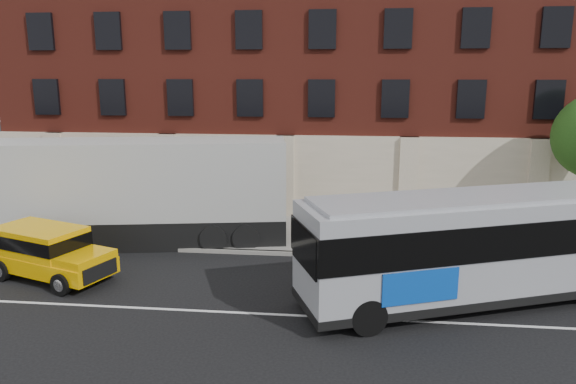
# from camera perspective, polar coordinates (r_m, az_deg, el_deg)

# --- Properties ---
(ground) EXTENTS (120.00, 120.00, 0.00)m
(ground) POSITION_cam_1_polar(r_m,az_deg,el_deg) (16.68, -5.03, -13.21)
(ground) COLOR black
(ground) RESTS_ON ground
(sidewalk) EXTENTS (60.00, 6.00, 0.15)m
(sidewalk) POSITION_cam_1_polar(r_m,az_deg,el_deg) (24.96, -1.01, -4.15)
(sidewalk) COLOR #9B988D
(sidewalk) RESTS_ON ground
(kerb) EXTENTS (60.00, 0.25, 0.15)m
(kerb) POSITION_cam_1_polar(r_m,az_deg,el_deg) (22.13, -2.00, -6.35)
(kerb) COLOR #9B988D
(kerb) RESTS_ON ground
(lane_line) EXTENTS (60.00, 0.12, 0.01)m
(lane_line) POSITION_cam_1_polar(r_m,az_deg,el_deg) (17.12, -4.70, -12.48)
(lane_line) COLOR silver
(lane_line) RESTS_ON ground
(building) EXTENTS (30.00, 12.10, 15.00)m
(building) POSITION_cam_1_polar(r_m,az_deg,el_deg) (31.79, 0.77, 13.14)
(building) COLOR maroon
(building) RESTS_ON sidewalk
(sign_pole) EXTENTS (0.30, 0.20, 2.50)m
(sign_pole) POSITION_cam_1_polar(r_m,az_deg,el_deg) (24.54, -22.04, -2.04)
(sign_pole) COLOR slate
(sign_pole) RESTS_ON ground
(city_bus) EXTENTS (12.99, 7.21, 3.52)m
(city_bus) POSITION_cam_1_polar(r_m,az_deg,el_deg) (18.56, 21.14, -4.88)
(city_bus) COLOR #9799A0
(city_bus) RESTS_ON ground
(yellow_suv) EXTENTS (4.92, 3.30, 1.84)m
(yellow_suv) POSITION_cam_1_polar(r_m,az_deg,el_deg) (21.21, -23.94, -5.52)
(yellow_suv) COLOR #FFB500
(yellow_suv) RESTS_ON ground
(shipping_container) EXTENTS (13.56, 4.97, 4.43)m
(shipping_container) POSITION_cam_1_polar(r_m,az_deg,el_deg) (23.94, -16.48, -0.16)
(shipping_container) COLOR black
(shipping_container) RESTS_ON ground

